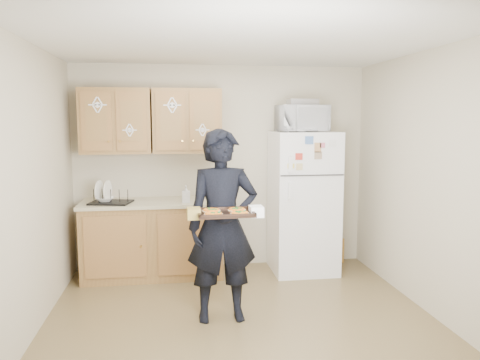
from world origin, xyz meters
name	(u,v)px	position (x,y,z in m)	size (l,w,h in m)	color
floor	(243,325)	(0.00, 0.00, 0.00)	(3.60, 3.60, 0.00)	brown
ceiling	(243,40)	(0.00, 0.00, 2.50)	(3.60, 3.60, 0.00)	white
wall_back	(222,167)	(0.00, 1.80, 1.25)	(3.60, 0.04, 2.50)	beige
wall_front	(297,241)	(0.00, -1.80, 1.25)	(3.60, 0.04, 2.50)	beige
wall_left	(25,193)	(-1.80, 0.00, 1.25)	(0.04, 3.60, 2.50)	beige
wall_right	(436,184)	(1.80, 0.00, 1.25)	(0.04, 3.60, 2.50)	beige
refrigerator	(303,202)	(0.95, 1.43, 0.85)	(0.75, 0.70, 1.70)	white
base_cabinet	(153,240)	(-0.85, 1.48, 0.43)	(1.60, 0.60, 0.86)	brown
countertop	(152,203)	(-0.85, 1.48, 0.88)	(1.64, 0.64, 0.04)	#B0A987
upper_cab_left	(116,121)	(-1.25, 1.61, 1.83)	(0.80, 0.33, 0.75)	brown
upper_cab_right	(187,121)	(-0.43, 1.61, 1.83)	(0.80, 0.33, 0.75)	brown
cereal_box	(336,250)	(1.47, 1.67, 0.16)	(0.20, 0.07, 0.32)	#E9D652
person	(223,226)	(-0.17, 0.16, 0.88)	(0.64, 0.42, 1.76)	black
baking_tray	(225,213)	(-0.17, -0.14, 1.06)	(0.47, 0.35, 0.04)	black
pizza_front_left	(213,214)	(-0.28, -0.22, 1.07)	(0.16, 0.16, 0.02)	orange
pizza_front_right	(240,213)	(-0.06, -0.21, 1.07)	(0.16, 0.16, 0.02)	orange
pizza_back_left	(211,210)	(-0.28, -0.06, 1.07)	(0.16, 0.16, 0.02)	orange
pizza_back_right	(237,209)	(-0.06, -0.05, 1.07)	(0.16, 0.16, 0.02)	orange
microwave	(302,118)	(0.90, 1.38, 1.86)	(0.56, 0.38, 0.31)	white
foil_pan	(302,102)	(0.91, 1.41, 2.05)	(0.33, 0.23, 0.07)	#B9B8C0
dish_rack	(111,196)	(-1.31, 1.40, 0.99)	(0.44, 0.33, 0.18)	black
bowl	(105,199)	(-1.37, 1.40, 0.95)	(0.20, 0.20, 0.05)	white
soap_bottle	(186,194)	(-0.46, 1.33, 1.00)	(0.09, 0.09, 0.20)	white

